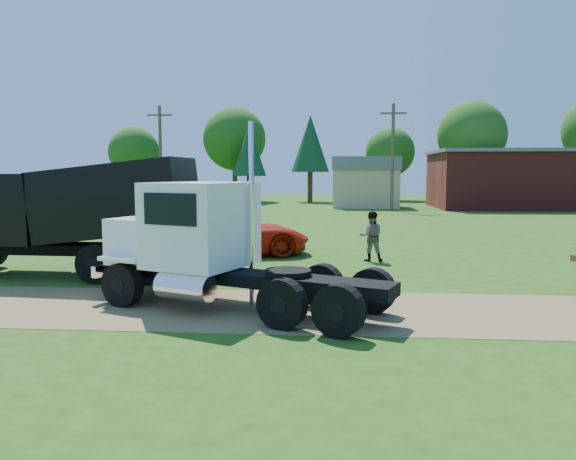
{
  "coord_description": "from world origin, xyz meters",
  "views": [
    {
      "loc": [
        0.94,
        -13.21,
        3.32
      ],
      "look_at": [
        -0.36,
        3.27,
        1.6
      ],
      "focal_mm": 35.0,
      "sensor_mm": 36.0,
      "label": 1
    }
  ],
  "objects": [
    {
      "name": "spectator_b",
      "position": [
        2.4,
        7.68,
        0.93
      ],
      "size": [
        0.93,
        0.73,
        1.86
      ],
      "primitive_type": "imported",
      "rotation": [
        0.0,
        0.0,
        3.17
      ],
      "color": "#999999",
      "rests_on": "ground"
    },
    {
      "name": "white_semi_tractor",
      "position": [
        -2.23,
        0.35,
        1.55
      ],
      "size": [
        7.59,
        4.95,
        4.54
      ],
      "rotation": [
        0.0,
        0.0,
        -0.39
      ],
      "color": "black",
      "rests_on": "ground"
    },
    {
      "name": "tree_row",
      "position": [
        7.86,
        50.04,
        6.87
      ],
      "size": [
        57.32,
        12.01,
        11.68
      ],
      "color": "#3B2318",
      "rests_on": "ground"
    },
    {
      "name": "ground",
      "position": [
        0.0,
        0.0,
        0.0
      ],
      "size": [
        140.0,
        140.0,
        0.0
      ],
      "primitive_type": "plane",
      "color": "#274A10",
      "rests_on": "ground"
    },
    {
      "name": "dirt_track",
      "position": [
        0.0,
        0.0,
        0.01
      ],
      "size": [
        120.0,
        4.2,
        0.01
      ],
      "primitive_type": "cube",
      "color": "olive",
      "rests_on": "ground"
    },
    {
      "name": "black_dump_truck",
      "position": [
        -7.34,
        3.96,
        2.07
      ],
      "size": [
        8.75,
        2.96,
        3.76
      ],
      "rotation": [
        0.0,
        0.0,
        -0.04
      ],
      "color": "black",
      "rests_on": "ground"
    },
    {
      "name": "brick_building",
      "position": [
        18.0,
        40.0,
        2.66
      ],
      "size": [
        15.4,
        10.4,
        5.3
      ],
      "color": "maroon",
      "rests_on": "ground"
    },
    {
      "name": "utility_poles",
      "position": [
        6.0,
        35.0,
        4.71
      ],
      "size": [
        42.2,
        0.28,
        9.0
      ],
      "color": "brown",
      "rests_on": "ground"
    },
    {
      "name": "tan_shed",
      "position": [
        4.0,
        40.0,
        2.42
      ],
      "size": [
        6.2,
        5.4,
        4.7
      ],
      "color": "tan",
      "rests_on": "ground"
    },
    {
      "name": "orange_pickup",
      "position": [
        -2.98,
        8.78,
        0.84
      ],
      "size": [
        6.57,
        4.43,
        1.67
      ],
      "primitive_type": "imported",
      "rotation": [
        0.0,
        0.0,
        1.87
      ],
      "color": "red",
      "rests_on": "ground"
    }
  ]
}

